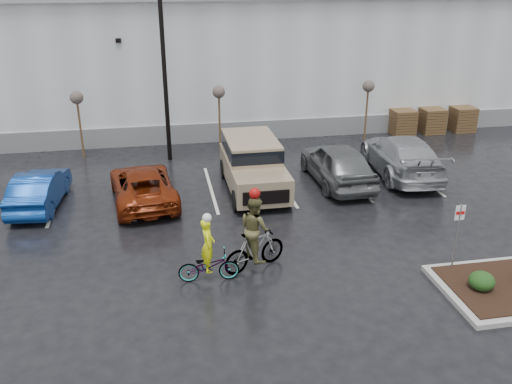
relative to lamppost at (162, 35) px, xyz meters
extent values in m
plane|color=black|center=(4.00, -12.00, -5.69)|extent=(120.00, 120.00, 0.00)
cube|color=silver|center=(4.00, 10.00, -2.19)|extent=(60.00, 15.00, 7.00)
cube|color=slate|center=(4.00, 2.45, -5.19)|extent=(60.00, 0.12, 1.00)
cube|color=#29411B|center=(4.00, 33.00, -2.69)|extent=(80.00, 25.00, 6.00)
cylinder|color=black|center=(0.00, 0.00, -1.19)|extent=(0.20, 0.20, 9.00)
cylinder|color=#4C361E|center=(-4.00, 1.00, -4.29)|extent=(0.10, 0.10, 2.80)
sphere|color=#433C36|center=(-4.00, 1.00, -2.79)|extent=(0.60, 0.60, 0.60)
cylinder|color=#4C361E|center=(2.50, 1.00, -4.29)|extent=(0.10, 0.10, 2.80)
sphere|color=#433C36|center=(2.50, 1.00, -2.79)|extent=(0.60, 0.60, 0.60)
cylinder|color=#4C361E|center=(10.00, 1.00, -4.29)|extent=(0.10, 0.10, 2.80)
sphere|color=#433C36|center=(10.00, 1.00, -2.79)|extent=(0.60, 0.60, 0.60)
cube|color=#4C361E|center=(12.50, 2.00, -5.01)|extent=(1.20, 1.20, 1.35)
cube|color=#4C361E|center=(14.20, 2.00, -5.01)|extent=(1.20, 1.20, 1.35)
cube|color=#4C361E|center=(16.00, 2.00, -5.01)|extent=(1.20, 1.20, 1.35)
ellipsoid|color=black|center=(8.00, -13.00, -5.27)|extent=(0.70, 0.70, 0.52)
cylinder|color=gray|center=(7.80, -11.80, -4.59)|extent=(0.05, 0.05, 2.20)
cube|color=white|center=(7.80, -11.80, -3.74)|extent=(0.30, 0.02, 0.45)
cube|color=red|center=(7.80, -11.81, -3.74)|extent=(0.26, 0.02, 0.10)
imported|color=navy|center=(-4.99, -4.48, -5.00)|extent=(1.80, 4.29, 1.38)
imported|color=maroon|center=(-1.18, -4.76, -5.01)|extent=(2.81, 5.09, 1.35)
imported|color=slate|center=(6.76, -4.21, -4.83)|extent=(2.16, 5.10, 1.72)
imported|color=#A8ABB0|center=(9.84, -3.68, -4.84)|extent=(2.92, 6.03, 1.69)
imported|color=#3F3F44|center=(0.70, -10.91, -5.23)|extent=(1.78, 0.70, 0.92)
imported|color=#E9F90D|center=(0.70, -10.91, -4.53)|extent=(0.41, 0.60, 1.61)
sphere|color=silver|center=(0.70, -10.91, -3.70)|extent=(0.27, 0.27, 0.27)
imported|color=#3F3F44|center=(2.12, -10.50, -5.06)|extent=(2.08, 1.34, 1.26)
imported|color=brown|center=(2.12, -10.50, -4.35)|extent=(0.86, 1.09, 1.98)
sphere|color=#990C0C|center=(2.12, -10.50, -3.24)|extent=(0.33, 0.33, 0.33)
camera|label=1|loc=(-0.43, -24.42, 2.69)|focal=38.00mm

